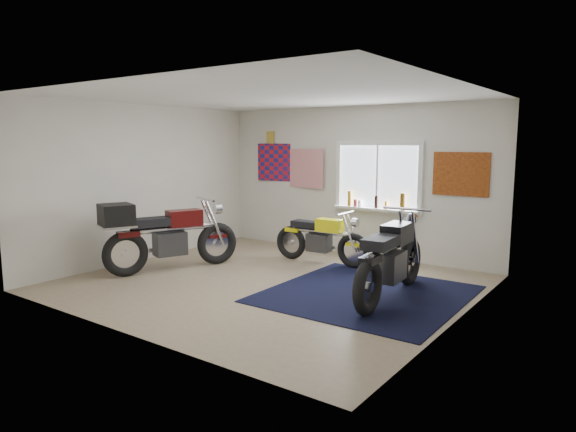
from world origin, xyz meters
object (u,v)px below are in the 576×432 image
Objects in this scene: black_chrome_bike at (391,261)px; maroon_tourer at (162,235)px; navy_rug at (366,294)px; yellow_triumph at (321,240)px.

maroon_tourer is at bearing 98.33° from black_chrome_bike.
navy_rug is 3.38m from maroon_tourer.
yellow_triumph is 2.15m from black_chrome_bike.
maroon_tourer is (-3.24, -0.79, 0.59)m from navy_rug.
yellow_triumph is 2.64m from maroon_tourer.
navy_rug is 1.18× the size of maroon_tourer.
black_chrome_bike reaches higher than yellow_triumph.
black_chrome_bike is at bearing -55.67° from maroon_tourer.
yellow_triumph is (-1.48, 1.17, 0.40)m from navy_rug.
navy_rug is at bearing 89.25° from black_chrome_bike.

